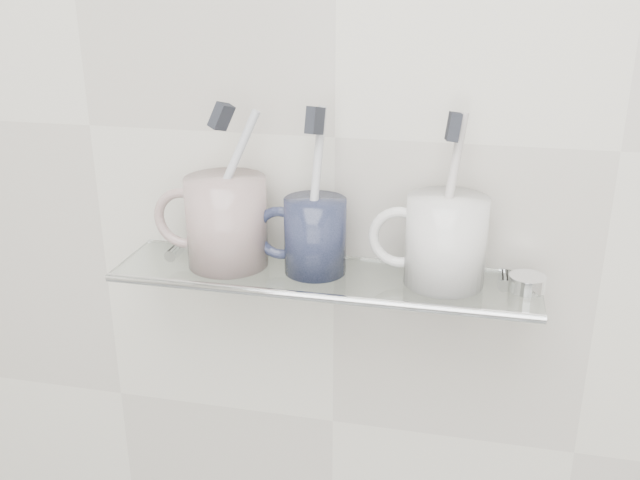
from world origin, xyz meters
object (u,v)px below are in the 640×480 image
(shelf_glass, at_px, (324,277))
(mug_left, at_px, (227,222))
(mug_center, at_px, (315,236))
(mug_right, at_px, (446,241))

(shelf_glass, distance_m, mug_left, 0.13)
(mug_center, bearing_deg, mug_left, 158.91)
(shelf_glass, height_order, mug_right, mug_right)
(mug_right, bearing_deg, mug_center, -167.27)
(shelf_glass, relative_size, mug_right, 4.88)
(mug_right, bearing_deg, shelf_glass, -165.22)
(mug_left, bearing_deg, mug_center, -17.51)
(shelf_glass, bearing_deg, mug_right, 2.05)
(mug_center, bearing_deg, shelf_glass, -45.00)
(shelf_glass, height_order, mug_left, mug_left)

